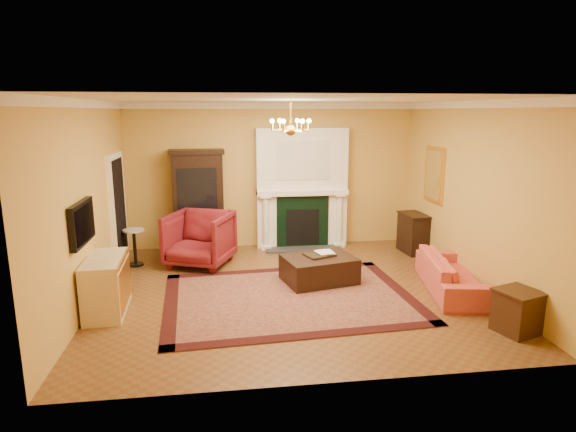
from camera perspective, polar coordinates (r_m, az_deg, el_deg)
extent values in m
cube|color=brown|center=(7.88, 0.29, -8.84)|extent=(6.00, 5.50, 0.02)
cube|color=silver|center=(7.35, 0.32, 13.69)|extent=(6.00, 5.50, 0.02)
cube|color=gold|center=(10.17, -1.87, 4.79)|extent=(6.00, 0.02, 3.00)
cube|color=gold|center=(4.82, 4.89, -3.82)|extent=(6.00, 0.02, 3.00)
cube|color=gold|center=(7.66, -22.61, 1.33)|extent=(0.02, 5.50, 3.00)
cube|color=gold|center=(8.43, 21.04, 2.39)|extent=(0.02, 5.50, 3.00)
cube|color=white|center=(10.12, 1.62, 3.32)|extent=(1.90, 0.32, 2.50)
cube|color=silver|center=(9.88, 1.81, 6.60)|extent=(1.10, 0.01, 0.80)
cube|color=black|center=(10.09, 1.76, -0.76)|extent=(1.10, 0.02, 1.10)
cube|color=black|center=(10.11, 1.76, -1.32)|extent=(0.70, 0.02, 0.75)
cube|color=#333333|center=(10.11, 1.85, -3.84)|extent=(1.60, 0.50, 0.04)
cube|color=white|center=(10.08, 1.68, 2.87)|extent=(1.90, 0.44, 0.10)
cylinder|color=white|center=(9.98, -2.66, -0.68)|extent=(0.14, 0.14, 1.18)
cylinder|color=white|center=(10.23, 6.08, -0.42)|extent=(0.14, 0.14, 1.18)
cube|color=white|center=(10.04, -1.90, 12.93)|extent=(6.00, 0.08, 0.12)
cube|color=white|center=(7.53, -23.16, 12.16)|extent=(0.08, 5.50, 0.12)
cube|color=white|center=(8.29, 21.51, 12.22)|extent=(0.08, 5.50, 0.12)
cube|color=white|center=(9.35, -19.50, 0.61)|extent=(0.08, 1.05, 2.10)
cube|color=black|center=(9.35, -19.28, 0.44)|extent=(0.02, 0.85, 1.95)
cube|color=black|center=(7.10, -23.25, -0.76)|extent=(0.08, 0.95, 0.58)
cube|color=black|center=(7.09, -22.90, -0.75)|extent=(0.01, 0.85, 0.48)
cube|color=gold|center=(9.62, 16.94, 4.72)|extent=(0.05, 0.76, 1.05)
cube|color=white|center=(9.61, 16.79, 4.73)|extent=(0.01, 0.62, 0.90)
cylinder|color=gold|center=(7.35, 0.31, 12.05)|extent=(0.03, 0.03, 0.40)
sphere|color=gold|center=(7.35, 0.31, 10.11)|extent=(0.16, 0.16, 0.16)
sphere|color=#FFE5B2|center=(7.39, 2.50, 11.19)|extent=(0.07, 0.07, 0.07)
sphere|color=#FFE5B2|center=(7.61, 1.12, 11.23)|extent=(0.07, 0.07, 0.07)
sphere|color=#FFE5B2|center=(7.57, -1.02, 11.23)|extent=(0.07, 0.07, 0.07)
sphere|color=#FFE5B2|center=(7.31, -1.90, 11.18)|extent=(0.07, 0.07, 0.07)
sphere|color=#FFE5B2|center=(7.09, -0.55, 11.15)|extent=(0.07, 0.07, 0.07)
sphere|color=#FFE5B2|center=(7.13, 1.73, 11.16)|extent=(0.07, 0.07, 0.07)
cube|color=#4E1017|center=(7.56, 0.18, -9.62)|extent=(3.97, 3.08, 0.02)
cube|color=black|center=(9.95, -10.58, 1.48)|extent=(1.02, 0.51, 2.00)
imported|color=maroon|center=(9.10, -10.44, -2.38)|extent=(1.38, 1.34, 1.11)
cylinder|color=black|center=(9.51, -17.57, -5.49)|extent=(0.27, 0.27, 0.04)
cylinder|color=black|center=(9.41, -17.70, -3.57)|extent=(0.06, 0.06, 0.62)
cylinder|color=white|center=(9.33, -17.84, -1.62)|extent=(0.39, 0.39, 0.03)
cube|color=beige|center=(7.41, -20.74, -7.66)|extent=(0.56, 1.11, 0.81)
imported|color=#D85944|center=(8.16, 18.92, -5.86)|extent=(0.93, 2.02, 0.76)
cube|color=#37190F|center=(7.04, 25.54, -10.28)|extent=(0.59, 0.59, 0.54)
cube|color=black|center=(10.13, 14.62, -2.06)|extent=(0.46, 0.73, 0.78)
cube|color=black|center=(8.17, 3.70, -6.30)|extent=(1.31, 1.08, 0.43)
cube|color=black|center=(8.16, 3.77, -4.61)|extent=(0.57, 0.51, 0.03)
imported|color=gray|center=(8.10, 3.54, -3.52)|extent=(0.22, 0.09, 0.30)
imported|color=gray|center=(8.15, 3.86, -3.41)|extent=(0.23, 0.05, 0.31)
cylinder|color=gray|center=(9.98, -1.70, 3.34)|extent=(0.11, 0.11, 0.09)
cone|color=#103B15|center=(9.95, -1.71, 4.59)|extent=(0.16, 0.16, 0.35)
cylinder|color=gray|center=(10.17, 4.84, 3.44)|extent=(0.10, 0.10, 0.08)
cone|color=#103B15|center=(10.14, 4.86, 4.53)|extent=(0.15, 0.15, 0.31)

